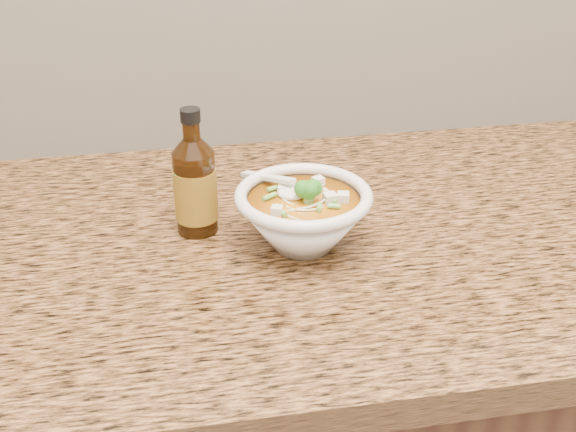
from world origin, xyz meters
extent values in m
cube|color=#905E34|center=(0.00, 1.68, 0.88)|extent=(4.00, 0.68, 0.04)
cylinder|color=white|center=(-0.04, 1.63, 0.90)|extent=(0.07, 0.07, 0.01)
torus|color=white|center=(-0.04, 1.63, 0.97)|extent=(0.18, 0.18, 0.02)
torus|color=beige|center=(-0.05, 1.62, 0.97)|extent=(0.07, 0.07, 0.00)
torus|color=beige|center=(-0.06, 1.62, 0.96)|extent=(0.07, 0.07, 0.00)
torus|color=beige|center=(-0.04, 1.63, 0.96)|extent=(0.11, 0.11, 0.00)
torus|color=beige|center=(-0.04, 1.63, 0.96)|extent=(0.09, 0.09, 0.00)
torus|color=beige|center=(-0.04, 1.62, 0.96)|extent=(0.09, 0.09, 0.00)
torus|color=beige|center=(-0.05, 1.62, 0.96)|extent=(0.06, 0.06, 0.00)
torus|color=beige|center=(-0.04, 1.64, 0.96)|extent=(0.09, 0.09, 0.00)
torus|color=beige|center=(-0.03, 1.64, 0.96)|extent=(0.11, 0.11, 0.00)
torus|color=beige|center=(-0.05, 1.63, 0.96)|extent=(0.10, 0.10, 0.00)
torus|color=beige|center=(-0.06, 1.63, 0.95)|extent=(0.08, 0.08, 0.00)
cube|color=silver|center=(-0.05, 1.65, 0.97)|extent=(0.02, 0.02, 0.02)
cube|color=silver|center=(-0.01, 1.60, 0.97)|extent=(0.02, 0.02, 0.01)
cube|color=silver|center=(-0.07, 1.60, 0.97)|extent=(0.02, 0.02, 0.02)
cube|color=silver|center=(-0.01, 1.63, 0.97)|extent=(0.01, 0.01, 0.01)
cube|color=silver|center=(-0.02, 1.62, 0.97)|extent=(0.01, 0.01, 0.01)
cube|color=silver|center=(-0.02, 1.59, 0.97)|extent=(0.01, 0.01, 0.01)
cube|color=silver|center=(-0.06, 1.64, 0.97)|extent=(0.02, 0.02, 0.02)
ellipsoid|color=#196014|center=(-0.04, 1.62, 0.98)|extent=(0.03, 0.03, 0.03)
cylinder|color=#6BC44B|center=(-0.02, 1.60, 0.97)|extent=(0.01, 0.02, 0.01)
cylinder|color=#6BC44B|center=(-0.07, 1.63, 0.97)|extent=(0.01, 0.02, 0.01)
cylinder|color=#6BC44B|center=(0.00, 1.65, 0.97)|extent=(0.02, 0.01, 0.01)
cylinder|color=#6BC44B|center=(-0.02, 1.61, 0.97)|extent=(0.02, 0.01, 0.01)
cylinder|color=#6BC44B|center=(-0.03, 1.68, 0.97)|extent=(0.02, 0.01, 0.01)
cylinder|color=#6BC44B|center=(-0.06, 1.65, 0.97)|extent=(0.02, 0.01, 0.01)
cylinder|color=#6BC44B|center=(-0.02, 1.65, 0.97)|extent=(0.02, 0.01, 0.01)
ellipsoid|color=white|center=(-0.05, 1.65, 0.97)|extent=(0.04, 0.04, 0.01)
cube|color=white|center=(-0.08, 1.69, 0.98)|extent=(0.06, 0.08, 0.03)
cylinder|color=#3D1F08|center=(-0.17, 1.70, 0.96)|extent=(0.07, 0.07, 0.11)
cylinder|color=#3D1F08|center=(-0.17, 1.70, 1.04)|extent=(0.03, 0.03, 0.02)
cylinder|color=black|center=(-0.17, 1.70, 1.06)|extent=(0.03, 0.03, 0.02)
cylinder|color=red|center=(-0.17, 1.70, 0.95)|extent=(0.08, 0.08, 0.07)
camera|label=1|loc=(-0.20, 0.84, 1.39)|focal=45.00mm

